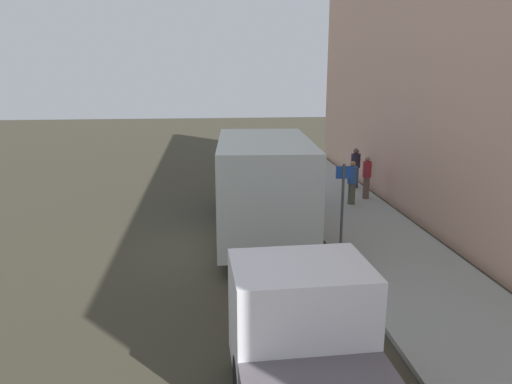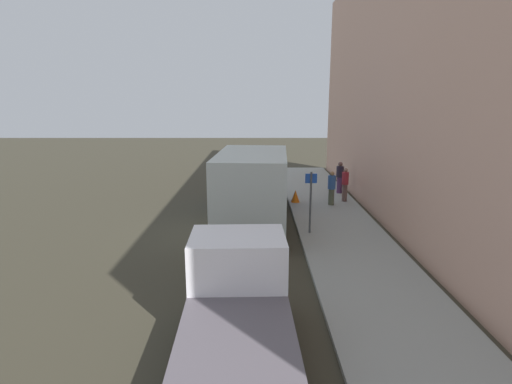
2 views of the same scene
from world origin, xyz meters
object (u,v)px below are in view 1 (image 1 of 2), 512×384
Objects in this scene: small_flatbed_truck at (318,379)px; street_sign_post at (343,197)px; pedestrian_walking at (352,182)px; traffic_cone_orange at (305,194)px; pedestrian_standing at (355,167)px; pedestrian_third at (367,176)px; large_utility_truck at (262,181)px.

small_flatbed_truck is 7.89m from street_sign_post.
pedestrian_walking is 1.85m from traffic_cone_orange.
pedestrian_walking is 0.96× the size of pedestrian_standing.
pedestrian_walking is 0.98× the size of pedestrian_third.
pedestrian_third is 2.56m from traffic_cone_orange.
street_sign_post is (2.14, -1.56, -0.16)m from large_utility_truck.
large_utility_truck is 3.98m from traffic_cone_orange.
street_sign_post is (0.10, -4.74, 1.10)m from traffic_cone_orange.
street_sign_post is at bearing -32.65° from large_utility_truck.
small_flatbed_truck is 3.05× the size of pedestrian_standing.
large_utility_truck reaches higher than small_flatbed_truck.
small_flatbed_truck is 2.20× the size of street_sign_post.
street_sign_post is (2.43, 7.49, 0.50)m from small_flatbed_truck.
large_utility_truck reaches higher than pedestrian_walking.
small_flatbed_truck reaches higher than pedestrian_standing.
large_utility_truck is 12.90× the size of traffic_cone_orange.
small_flatbed_truck is (-0.29, -9.05, -0.66)m from large_utility_truck.
large_utility_truck is 9.07m from small_flatbed_truck.
small_flatbed_truck is at bearing 175.25° from pedestrian_walking.
large_utility_truck is 4.62m from pedestrian_walking.
street_sign_post is at bearing 173.56° from pedestrian_walking.
large_utility_truck is 3.31× the size of street_sign_post.
pedestrian_third is at bearing 64.21° from street_sign_post.
traffic_cone_orange is at bearing -115.31° from pedestrian_standing.
large_utility_truck reaches higher than traffic_cone_orange.
pedestrian_standing is 7.21m from street_sign_post.
small_flatbed_truck is at bearing -100.78° from traffic_cone_orange.
pedestrian_walking is 0.69× the size of street_sign_post.
traffic_cone_orange is at bearing 91.21° from street_sign_post.
pedestrian_walking is at bearing -17.55° from traffic_cone_orange.
pedestrian_standing reaches higher than pedestrian_third.
pedestrian_walking is 2.70× the size of traffic_cone_orange.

